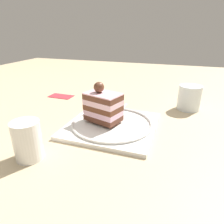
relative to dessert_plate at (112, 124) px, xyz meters
name	(u,v)px	position (x,y,z in m)	size (l,w,h in m)	color
ground_plane	(116,128)	(-0.01, -0.01, -0.01)	(2.40, 2.40, 0.00)	tan
dessert_plate	(112,124)	(0.00, 0.00, 0.00)	(0.25, 0.25, 0.02)	white
cake_slice	(103,106)	(0.00, 0.03, 0.05)	(0.09, 0.12, 0.11)	brown
fork	(122,110)	(0.09, -0.01, 0.01)	(0.12, 0.01, 0.00)	silver
drink_glass_near	(28,142)	(-0.20, 0.13, 0.03)	(0.06, 0.06, 0.09)	white
drink_glass_far	(189,98)	(0.22, -0.22, 0.03)	(0.08, 0.08, 0.09)	silver
folded_napkin	(61,96)	(0.20, 0.30, -0.01)	(0.10, 0.06, 0.00)	#B32B35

